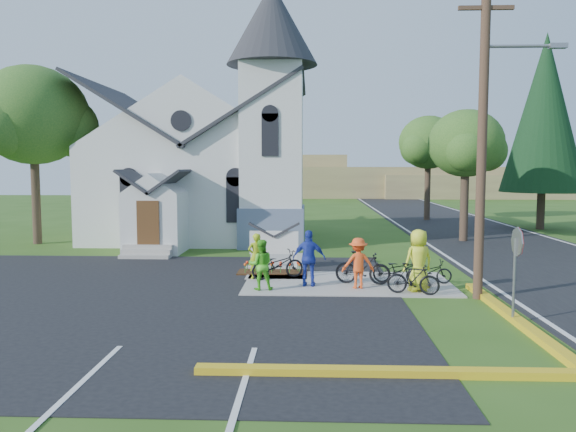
{
  "coord_description": "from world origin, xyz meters",
  "views": [
    {
      "loc": [
        0.21,
        -18.47,
        3.99
      ],
      "look_at": [
        -0.72,
        5.0,
        1.93
      ],
      "focal_mm": 35.0,
      "sensor_mm": 36.0,
      "label": 1
    }
  ],
  "objects_px": {
    "utility_pole": "(485,119)",
    "bike_1": "(363,268)",
    "stop_sign": "(516,254)",
    "church_sign": "(274,243)",
    "bike_3": "(413,279)",
    "cyclist_0": "(256,256)",
    "cyclist_4": "(419,260)",
    "cyclist_1": "(261,265)",
    "cyclist_2": "(309,258)",
    "bike_2": "(399,270)",
    "cyclist_3": "(358,263)",
    "bike_4": "(429,272)",
    "bike_0": "(278,265)"
  },
  "relations": [
    {
      "from": "cyclist_3",
      "to": "bike_4",
      "type": "relative_size",
      "value": 1.06
    },
    {
      "from": "cyclist_3",
      "to": "stop_sign",
      "type": "bearing_deg",
      "value": 125.13
    },
    {
      "from": "bike_0",
      "to": "bike_3",
      "type": "relative_size",
      "value": 1.2
    },
    {
      "from": "utility_pole",
      "to": "bike_1",
      "type": "bearing_deg",
      "value": 152.53
    },
    {
      "from": "bike_3",
      "to": "cyclist_4",
      "type": "relative_size",
      "value": 0.81
    },
    {
      "from": "bike_2",
      "to": "bike_4",
      "type": "relative_size",
      "value": 1.15
    },
    {
      "from": "cyclist_3",
      "to": "bike_4",
      "type": "distance_m",
      "value": 2.61
    },
    {
      "from": "cyclist_3",
      "to": "bike_1",
      "type": "bearing_deg",
      "value": -117.44
    },
    {
      "from": "cyclist_0",
      "to": "bike_3",
      "type": "height_order",
      "value": "cyclist_0"
    },
    {
      "from": "church_sign",
      "to": "bike_3",
      "type": "xyz_separation_m",
      "value": [
        4.61,
        -4.4,
        -0.49
      ]
    },
    {
      "from": "bike_1",
      "to": "utility_pole",
      "type": "bearing_deg",
      "value": -106.3
    },
    {
      "from": "cyclist_3",
      "to": "cyclist_4",
      "type": "height_order",
      "value": "cyclist_4"
    },
    {
      "from": "bike_4",
      "to": "cyclist_4",
      "type": "bearing_deg",
      "value": 151.37
    },
    {
      "from": "cyclist_4",
      "to": "cyclist_0",
      "type": "bearing_deg",
      "value": -38.81
    },
    {
      "from": "cyclist_0",
      "to": "cyclist_2",
      "type": "xyz_separation_m",
      "value": [
        1.88,
        -1.18,
        0.12
      ]
    },
    {
      "from": "stop_sign",
      "to": "cyclist_3",
      "type": "xyz_separation_m",
      "value": [
        -3.66,
        3.82,
        -0.91
      ]
    },
    {
      "from": "bike_0",
      "to": "utility_pole",
      "type": "bearing_deg",
      "value": -136.7
    },
    {
      "from": "stop_sign",
      "to": "bike_1",
      "type": "height_order",
      "value": "stop_sign"
    },
    {
      "from": "bike_0",
      "to": "bike_1",
      "type": "distance_m",
      "value": 3.03
    },
    {
      "from": "bike_1",
      "to": "cyclist_4",
      "type": "xyz_separation_m",
      "value": [
        1.66,
        -1.02,
        0.43
      ]
    },
    {
      "from": "bike_0",
      "to": "cyclist_0",
      "type": "bearing_deg",
      "value": 65.34
    },
    {
      "from": "bike_1",
      "to": "cyclist_3",
      "type": "bearing_deg",
      "value": 172.39
    },
    {
      "from": "utility_pole",
      "to": "bike_1",
      "type": "distance_m",
      "value": 6.12
    },
    {
      "from": "cyclist_1",
      "to": "cyclist_4",
      "type": "relative_size",
      "value": 0.82
    },
    {
      "from": "bike_2",
      "to": "church_sign",
      "type": "bearing_deg",
      "value": 73.07
    },
    {
      "from": "utility_pole",
      "to": "bike_1",
      "type": "relative_size",
      "value": 5.38
    },
    {
      "from": "bike_2",
      "to": "bike_3",
      "type": "bearing_deg",
      "value": -158.24
    },
    {
      "from": "cyclist_0",
      "to": "bike_4",
      "type": "distance_m",
      "value": 5.97
    },
    {
      "from": "cyclist_0",
      "to": "cyclist_4",
      "type": "bearing_deg",
      "value": 137.18
    },
    {
      "from": "cyclist_2",
      "to": "church_sign",
      "type": "bearing_deg",
      "value": -60.8
    },
    {
      "from": "cyclist_4",
      "to": "bike_2",
      "type": "bearing_deg",
      "value": -90.48
    },
    {
      "from": "utility_pole",
      "to": "bike_4",
      "type": "relative_size",
      "value": 6.44
    },
    {
      "from": "bike_1",
      "to": "bike_3",
      "type": "bearing_deg",
      "value": -124.52
    },
    {
      "from": "cyclist_4",
      "to": "cyclist_3",
      "type": "bearing_deg",
      "value": -31.75
    },
    {
      "from": "church_sign",
      "to": "bike_0",
      "type": "bearing_deg",
      "value": -83.03
    },
    {
      "from": "bike_1",
      "to": "bike_2",
      "type": "relative_size",
      "value": 1.04
    },
    {
      "from": "stop_sign",
      "to": "cyclist_4",
      "type": "distance_m",
      "value": 3.94
    },
    {
      "from": "cyclist_1",
      "to": "cyclist_2",
      "type": "distance_m",
      "value": 1.66
    },
    {
      "from": "utility_pole",
      "to": "bike_4",
      "type": "bearing_deg",
      "value": 120.72
    },
    {
      "from": "cyclist_2",
      "to": "cyclist_3",
      "type": "bearing_deg",
      "value": 178.09
    },
    {
      "from": "church_sign",
      "to": "bike_4",
      "type": "bearing_deg",
      "value": -27.18
    },
    {
      "from": "cyclist_0",
      "to": "utility_pole",
      "type": "bearing_deg",
      "value": 136.08
    },
    {
      "from": "bike_2",
      "to": "bike_3",
      "type": "relative_size",
      "value": 1.11
    },
    {
      "from": "church_sign",
      "to": "cyclist_1",
      "type": "distance_m",
      "value": 3.94
    },
    {
      "from": "stop_sign",
      "to": "bike_1",
      "type": "bearing_deg",
      "value": 127.73
    },
    {
      "from": "cyclist_4",
      "to": "bike_4",
      "type": "xyz_separation_m",
      "value": [
        0.58,
        1.18,
        -0.58
      ]
    },
    {
      "from": "bike_0",
      "to": "bike_3",
      "type": "height_order",
      "value": "bike_0"
    },
    {
      "from": "bike_1",
      "to": "bike_3",
      "type": "xyz_separation_m",
      "value": [
        1.42,
        -1.46,
        -0.07
      ]
    },
    {
      "from": "bike_0",
      "to": "cyclist_1",
      "type": "relative_size",
      "value": 1.19
    },
    {
      "from": "cyclist_0",
      "to": "bike_3",
      "type": "relative_size",
      "value": 1.0
    }
  ]
}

